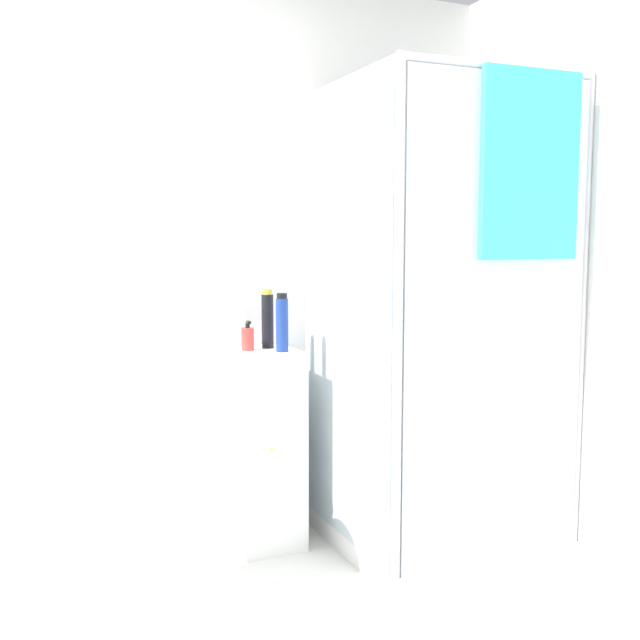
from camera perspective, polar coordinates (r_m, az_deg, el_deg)
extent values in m
cube|color=white|center=(3.31, -14.17, 4.16)|extent=(6.40, 0.06, 2.50)
cube|color=white|center=(3.55, 8.54, -15.58)|extent=(0.89, 0.89, 0.09)
cylinder|color=#B2B2B7|center=(3.89, 10.82, 0.93)|extent=(0.04, 0.04, 2.01)
cylinder|color=#B2B2B7|center=(3.49, -0.83, 0.43)|extent=(0.04, 0.04, 2.01)
cylinder|color=#B2B2B7|center=(3.23, 19.26, -0.41)|extent=(0.04, 0.04, 2.01)
cylinder|color=#B2B2B7|center=(2.73, 5.96, -1.27)|extent=(0.04, 0.04, 2.01)
cylinder|color=#B2B2B7|center=(3.00, 13.67, 18.21)|extent=(0.85, 0.04, 0.04)
cylinder|color=#B2B2B7|center=(3.71, 5.48, 16.05)|extent=(0.85, 0.04, 0.04)
cylinder|color=#B2B2B7|center=(3.15, 2.23, 17.82)|extent=(0.04, 0.85, 0.04)
cylinder|color=#B2B2B7|center=(3.59, 15.10, 16.20)|extent=(0.04, 0.85, 0.04)
cube|color=silver|center=(2.95, 13.32, -0.32)|extent=(0.81, 0.01, 1.88)
cube|color=silver|center=(3.10, 1.95, 0.17)|extent=(0.01, 0.81, 1.88)
cylinder|color=#B7BABF|center=(3.75, 8.72, -1.71)|extent=(0.02, 0.02, 1.51)
cylinder|color=#B7BABF|center=(3.68, 9.34, 10.20)|extent=(0.07, 0.07, 0.04)
cube|color=#38ADC6|center=(3.00, 15.75, 11.29)|extent=(0.44, 0.03, 0.71)
cube|color=white|center=(3.36, -4.75, -9.73)|extent=(0.35, 0.33, 0.87)
sphere|color=gold|center=(3.18, -3.74, -9.80)|extent=(0.02, 0.02, 0.02)
cylinder|color=white|center=(2.98, -13.95, -13.52)|extent=(0.15, 0.15, 0.72)
cylinder|color=white|center=(2.86, -14.19, -5.25)|extent=(0.43, 0.43, 0.15)
cylinder|color=#B7BABF|center=(2.98, -14.71, -2.06)|extent=(0.02, 0.02, 0.13)
cube|color=#B7BABF|center=(2.94, -14.64, -1.09)|extent=(0.02, 0.07, 0.02)
cylinder|color=red|center=(3.27, -5.53, -1.46)|extent=(0.05, 0.05, 0.10)
cylinder|color=black|center=(3.26, -5.54, -0.44)|extent=(0.02, 0.02, 0.02)
cube|color=black|center=(3.24, -5.47, -0.18)|extent=(0.01, 0.03, 0.01)
cylinder|color=black|center=(3.32, -4.02, -0.09)|extent=(0.05, 0.05, 0.24)
cylinder|color=gold|center=(3.31, -4.04, 2.16)|extent=(0.05, 0.05, 0.02)
cylinder|color=navy|center=(3.21, -2.91, -0.40)|extent=(0.05, 0.05, 0.23)
cylinder|color=black|center=(3.19, -2.92, 1.85)|extent=(0.05, 0.05, 0.02)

